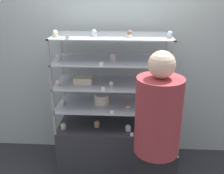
{
  "coord_description": "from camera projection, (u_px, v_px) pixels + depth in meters",
  "views": [
    {
      "loc": [
        0.16,
        -2.76,
        2.09
      ],
      "look_at": [
        0.0,
        0.0,
        1.05
      ],
      "focal_mm": 42.0,
      "sensor_mm": 36.0,
      "label": 1
    }
  ],
  "objects": [
    {
      "name": "display_riser_lower",
      "position": [
        112.0,
        105.0,
        3.04
      ],
      "size": [
        1.25,
        0.56,
        0.26
      ],
      "color": "#99999E",
      "rests_on": "display_base"
    },
    {
      "name": "cupcake_4",
      "position": [
        63.0,
        103.0,
        3.0
      ],
      "size": [
        0.06,
        0.06,
        0.07
      ],
      "color": "#CCB28C",
      "rests_on": "display_riser_lower"
    },
    {
      "name": "cupcake_12",
      "position": [
        113.0,
        57.0,
        2.79
      ],
      "size": [
        0.06,
        0.06,
        0.08
      ],
      "color": "beige",
      "rests_on": "display_riser_upper"
    },
    {
      "name": "cupcake_5",
      "position": [
        128.0,
        105.0,
        2.94
      ],
      "size": [
        0.06,
        0.06,
        0.07
      ],
      "color": "beige",
      "rests_on": "display_riser_lower"
    },
    {
      "name": "cupcake_7",
      "position": [
        58.0,
        83.0,
        2.83
      ],
      "size": [
        0.05,
        0.05,
        0.06
      ],
      "color": "#CCB28C",
      "rests_on": "display_riser_middle"
    },
    {
      "name": "cupcake_3",
      "position": [
        161.0,
        128.0,
        2.96
      ],
      "size": [
        0.06,
        0.06,
        0.07
      ],
      "color": "white",
      "rests_on": "display_base"
    },
    {
      "name": "display_riser_upper",
      "position": [
        112.0,
        61.0,
        2.85
      ],
      "size": [
        1.25,
        0.56,
        0.26
      ],
      "color": "#99999E",
      "rests_on": "display_riser_middle"
    },
    {
      "name": "display_base",
      "position": [
        112.0,
        145.0,
        3.23
      ],
      "size": [
        1.25,
        0.56,
        0.58
      ],
      "color": "#333338",
      "rests_on": "ground_plane"
    },
    {
      "name": "cupcake_1",
      "position": [
        97.0,
        124.0,
        3.06
      ],
      "size": [
        0.06,
        0.06,
        0.07
      ],
      "color": "#CCB28C",
      "rests_on": "display_base"
    },
    {
      "name": "cupcake_13",
      "position": [
        165.0,
        58.0,
        2.76
      ],
      "size": [
        0.06,
        0.06,
        0.08
      ],
      "color": "beige",
      "rests_on": "display_riser_upper"
    },
    {
      "name": "cupcake_2",
      "position": [
        128.0,
        128.0,
        2.98
      ],
      "size": [
        0.06,
        0.06,
        0.07
      ],
      "color": "white",
      "rests_on": "display_base"
    },
    {
      "name": "display_riser_top",
      "position": [
        112.0,
        37.0,
        2.76
      ],
      "size": [
        1.25,
        0.56,
        0.26
      ],
      "color": "#99999E",
      "rests_on": "display_riser_upper"
    },
    {
      "name": "cupcake_9",
      "position": [
        138.0,
        85.0,
        2.77
      ],
      "size": [
        0.05,
        0.05,
        0.06
      ],
      "color": "white",
      "rests_on": "display_riser_middle"
    },
    {
      "name": "cupcake_16",
      "position": [
        129.0,
        34.0,
        2.62
      ],
      "size": [
        0.05,
        0.05,
        0.07
      ],
      "color": "white",
      "rests_on": "display_riser_top"
    },
    {
      "name": "cupcake_15",
      "position": [
        94.0,
        33.0,
        2.68
      ],
      "size": [
        0.05,
        0.05,
        0.07
      ],
      "color": "white",
      "rests_on": "display_riser_top"
    },
    {
      "name": "price_tag_3",
      "position": [
        101.0,
        64.0,
        2.6
      ],
      "size": [
        0.04,
        0.0,
        0.04
      ],
      "color": "white",
      "rests_on": "display_riser_upper"
    },
    {
      "name": "layer_cake_centerpiece",
      "position": [
        102.0,
        99.0,
        3.02
      ],
      "size": [
        0.18,
        0.18,
        0.12
      ],
      "color": "beige",
      "rests_on": "display_riser_lower"
    },
    {
      "name": "price_tag_2",
      "position": [
        103.0,
        89.0,
        2.69
      ],
      "size": [
        0.04,
        0.0,
        0.04
      ],
      "color": "white",
      "rests_on": "display_riser_middle"
    },
    {
      "name": "customer_figure",
      "position": [
        157.0,
        139.0,
        2.25
      ],
      "size": [
        0.39,
        0.39,
        1.65
      ],
      "color": "black",
      "rests_on": "ground_plane"
    },
    {
      "name": "display_riser_middle",
      "position": [
        112.0,
        84.0,
        2.94
      ],
      "size": [
        1.25,
        0.56,
        0.26
      ],
      "color": "#99999E",
      "rests_on": "display_riser_lower"
    },
    {
      "name": "sheet_cake_frosted",
      "position": [
        83.0,
        80.0,
        2.91
      ],
      "size": [
        0.2,
        0.14,
        0.07
      ],
      "color": "beige",
      "rests_on": "display_riser_middle"
    },
    {
      "name": "ground_plane",
      "position": [
        112.0,
        164.0,
        3.33
      ],
      "size": [
        20.0,
        20.0,
        0.0
      ],
      "primitive_type": "plane",
      "color": "#2D2D33"
    },
    {
      "name": "cupcake_10",
      "position": [
        165.0,
        82.0,
        2.85
      ],
      "size": [
        0.05,
        0.05,
        0.06
      ],
      "color": "#CCB28C",
      "rests_on": "display_riser_middle"
    },
    {
      "name": "price_tag_1",
      "position": [
        112.0,
        112.0,
        2.78
      ],
      "size": [
        0.04,
        0.0,
        0.04
      ],
      "color": "white",
      "rests_on": "display_riser_lower"
    },
    {
      "name": "back_wall",
      "position": [
        114.0,
        56.0,
        3.26
      ],
      "size": [
        8.0,
        0.05,
        2.6
      ],
      "color": "#A8B2AD",
      "rests_on": "ground_plane"
    },
    {
      "name": "cupcake_17",
      "position": [
        170.0,
        35.0,
        2.59
      ],
      "size": [
        0.05,
        0.05,
        0.07
      ],
      "color": "#CCB28C",
      "rests_on": "display_riser_top"
    },
    {
      "name": "cupcake_14",
      "position": [
        55.0,
        33.0,
        2.65
      ],
      "size": [
        0.05,
        0.05,
        0.07
      ],
      "color": "beige",
      "rests_on": "display_riser_top"
    },
    {
      "name": "cupcake_6",
      "position": [
        163.0,
        105.0,
        2.93
      ],
      "size": [
        0.06,
        0.06,
        0.07
      ],
      "color": "beige",
      "rests_on": "display_riser_lower"
    },
    {
      "name": "cupcake_8",
      "position": [
        111.0,
        84.0,
        2.81
      ],
      "size": [
        0.05,
        0.05,
        0.06
      ],
      "color": "#CCB28C",
      "rests_on": "display_riser_middle"
    },
    {
      "name": "price_tag_4",
      "position": [
        67.0,
        37.0,
        2.53
      ],
      "size": [
        0.04,
        0.0,
        0.04
      ],
      "color": "white",
      "rests_on": "display_riser_top"
    },
    {
      "name": "price_tag_0",
      "position": [
        132.0,
        134.0,
        2.86
      ],
      "size": [
        0.04,
        0.0,
        0.04
      ],
      "color": "white",
      "rests_on": "display_base"
    },
    {
      "name": "cupcake_11",
      "position": [
        58.0,
        57.0,
        2.81
      ],
      "size": [
        0.06,
        0.06,
        0.08
      ],
      "color": "#CCB28C",
      "rests_on": "display_riser_upper"
    },
    {
      "name": "cupcake_0",
      "position": [
        63.0,
        126.0,
        3.01
      ],
      "size": [
        0.06,
        0.06,
        0.07
      ],
      "color": "#CCB28C",
      "rests_on": "display_base"
    }
  ]
}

